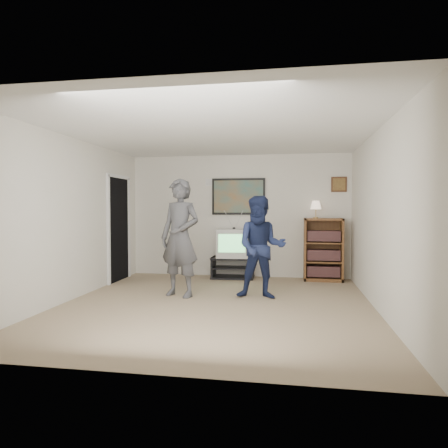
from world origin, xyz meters
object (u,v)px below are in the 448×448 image
(media_stand, at_px, (233,268))
(person_short, at_px, (261,247))
(crt_television, at_px, (234,243))
(person_tall, at_px, (180,238))
(bookshelf, at_px, (323,249))

(media_stand, distance_m, person_short, 1.92)
(crt_television, relative_size, person_tall, 0.36)
(person_short, bearing_deg, crt_television, 110.51)
(media_stand, distance_m, crt_television, 0.50)
(media_stand, relative_size, person_short, 0.54)
(media_stand, xyz_separation_m, bookshelf, (1.78, 0.05, 0.39))
(person_short, bearing_deg, person_tall, -178.07)
(media_stand, xyz_separation_m, crt_television, (0.02, -0.00, 0.50))
(crt_television, bearing_deg, bookshelf, -3.07)
(person_tall, xyz_separation_m, person_short, (1.29, 0.07, -0.14))
(media_stand, bearing_deg, bookshelf, 0.24)
(crt_television, distance_m, person_short, 1.82)
(person_tall, bearing_deg, person_short, 21.41)
(person_tall, height_order, person_short, person_tall)
(bookshelf, height_order, person_tall, person_tall)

